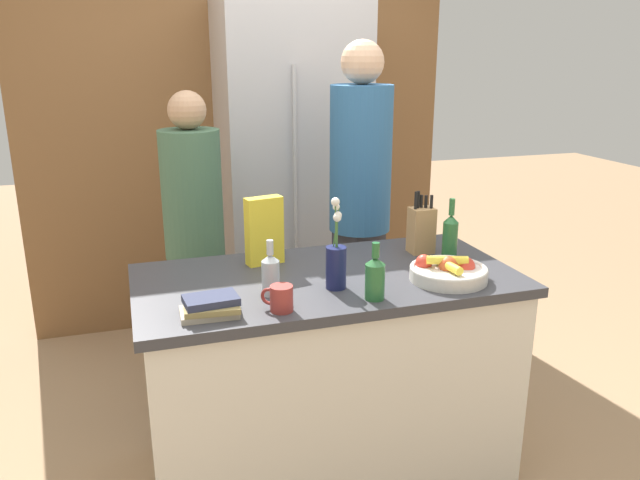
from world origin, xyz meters
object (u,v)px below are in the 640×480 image
(refrigerator, at_px, (292,175))
(knife_block, at_px, (421,229))
(fruit_bowl, at_px, (448,271))
(book_stack, at_px, (211,306))
(cereal_box, at_px, (264,231))
(bottle_vinegar, at_px, (375,277))
(flower_vase, at_px, (336,262))
(bottle_oil, at_px, (450,236))
(coffee_mug, at_px, (281,298))
(person_at_sink, at_px, (194,230))
(bottle_wine, at_px, (271,273))
(person_in_blue, at_px, (360,199))

(refrigerator, distance_m, knife_block, 1.31)
(fruit_bowl, relative_size, book_stack, 1.45)
(fruit_bowl, bearing_deg, refrigerator, 96.68)
(knife_block, distance_m, cereal_box, 0.70)
(fruit_bowl, xyz_separation_m, bottle_vinegar, (-0.35, -0.09, 0.05))
(book_stack, bearing_deg, bottle_vinegar, -3.58)
(flower_vase, xyz_separation_m, bottle_oil, (0.57, 0.16, 0.00))
(coffee_mug, height_order, person_at_sink, person_at_sink)
(book_stack, distance_m, bottle_vinegar, 0.59)
(cereal_box, height_order, book_stack, cereal_box)
(flower_vase, height_order, book_stack, flower_vase)
(coffee_mug, bearing_deg, knife_block, 30.62)
(cereal_box, bearing_deg, flower_vase, -61.88)
(bottle_vinegar, distance_m, bottle_wine, 0.38)
(fruit_bowl, relative_size, bottle_vinegar, 1.42)
(bottle_oil, relative_size, person_in_blue, 0.15)
(book_stack, bearing_deg, refrigerator, 66.26)
(bottle_wine, height_order, person_at_sink, person_at_sink)
(knife_block, relative_size, book_stack, 1.34)
(fruit_bowl, relative_size, cereal_box, 1.06)
(cereal_box, xyz_separation_m, bottle_oil, (0.76, -0.20, -0.04))
(refrigerator, bearing_deg, person_at_sink, -137.38)
(book_stack, height_order, bottle_wine, bottle_wine)
(bottle_oil, distance_m, bottle_wine, 0.83)
(refrigerator, relative_size, person_in_blue, 1.13)
(refrigerator, bearing_deg, bottle_wine, -107.82)
(flower_vase, bearing_deg, person_in_blue, 63.20)
(refrigerator, xyz_separation_m, book_stack, (-0.74, -1.69, -0.09))
(bottle_vinegar, bearing_deg, coffee_mug, -179.64)
(book_stack, relative_size, person_at_sink, 0.13)
(coffee_mug, height_order, bottle_oil, bottle_oil)
(bottle_oil, xyz_separation_m, bottle_vinegar, (-0.47, -0.30, -0.02))
(book_stack, relative_size, bottle_vinegar, 0.98)
(bottle_vinegar, bearing_deg, person_in_blue, 71.99)
(flower_vase, bearing_deg, refrigerator, 80.80)
(bottle_oil, height_order, bottle_vinegar, bottle_oil)
(cereal_box, relative_size, bottle_oil, 1.05)
(cereal_box, relative_size, bottle_wine, 1.36)
(book_stack, bearing_deg, coffee_mug, -9.37)
(knife_block, xyz_separation_m, bottle_vinegar, (-0.40, -0.44, -0.02))
(book_stack, bearing_deg, flower_vase, 12.58)
(person_at_sink, bearing_deg, cereal_box, -58.37)
(bottle_oil, bearing_deg, person_at_sink, 140.84)
(refrigerator, distance_m, bottle_oil, 1.46)
(person_in_blue, bearing_deg, flower_vase, -144.37)
(person_in_blue, bearing_deg, fruit_bowl, -114.86)
(cereal_box, relative_size, book_stack, 1.37)
(refrigerator, distance_m, coffee_mug, 1.80)
(person_at_sink, relative_size, person_in_blue, 0.87)
(bottle_oil, xyz_separation_m, person_in_blue, (-0.16, 0.65, 0.03))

